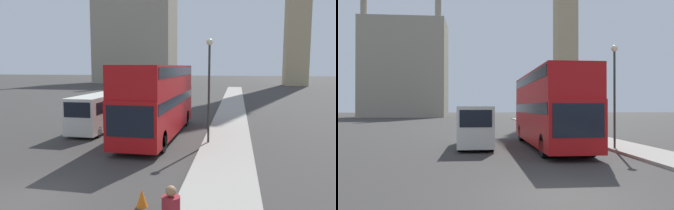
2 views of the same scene
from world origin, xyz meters
The scene contains 6 objects.
ground_plane centered at (0.00, 0.00, 0.00)m, with size 300.00×300.00×0.00m, color #383533.
building_block_distant centered at (-19.98, 76.23, 12.12)m, with size 20.26×12.44×29.44m.
red_double_decker_bus centered at (2.04, 10.85, 2.47)m, with size 2.63×11.24×4.41m.
white_van centered at (-2.33, 11.54, 1.31)m, with size 2.00×6.12×2.44m.
street_lamp centered at (5.32, 9.11, 3.89)m, with size 0.36×0.36×5.69m.
parked_sedan centered at (-2.44, 33.12, 0.68)m, with size 1.84×4.43×1.49m.
Camera 2 is at (-2.33, -8.35, 2.38)m, focal length 35.00 mm.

